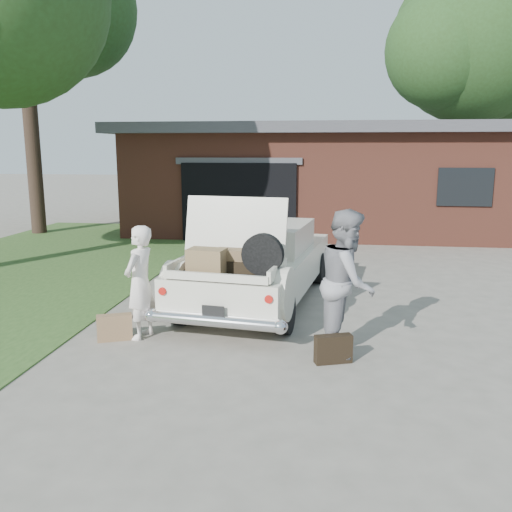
# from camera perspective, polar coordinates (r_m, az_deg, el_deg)

# --- Properties ---
(ground) EXTENTS (90.00, 90.00, 0.00)m
(ground) POSITION_cam_1_polar(r_m,az_deg,el_deg) (7.38, -0.64, -9.31)
(ground) COLOR gray
(ground) RESTS_ON ground
(grass_strip) EXTENTS (6.00, 16.00, 0.02)m
(grass_strip) POSITION_cam_1_polar(r_m,az_deg,el_deg) (12.08, -25.11, -2.16)
(grass_strip) COLOR #2D4C1E
(grass_strip) RESTS_ON ground
(house) EXTENTS (12.80, 7.80, 3.30)m
(house) POSITION_cam_1_polar(r_m,az_deg,el_deg) (18.33, 7.77, 8.30)
(house) COLOR brown
(house) RESTS_ON ground
(tree_right) EXTENTS (7.39, 6.43, 9.96)m
(tree_right) POSITION_cam_1_polar(r_m,az_deg,el_deg) (24.33, 22.26, 19.64)
(tree_right) COLOR #38281E
(tree_right) RESTS_ON ground
(sedan) EXTENTS (2.38, 4.83, 1.91)m
(sedan) POSITION_cam_1_polar(r_m,az_deg,el_deg) (9.21, 0.26, -0.71)
(sedan) COLOR silver
(sedan) RESTS_ON ground
(woman_left) EXTENTS (0.48, 0.64, 1.58)m
(woman_left) POSITION_cam_1_polar(r_m,az_deg,el_deg) (7.61, -12.13, -2.73)
(woman_left) COLOR white
(woman_left) RESTS_ON ground
(woman_right) EXTENTS (0.80, 0.97, 1.86)m
(woman_right) POSITION_cam_1_polar(r_m,az_deg,el_deg) (6.99, 9.61, -2.69)
(woman_right) COLOR gray
(woman_right) RESTS_ON ground
(suitcase_left) EXTENTS (0.49, 0.32, 0.36)m
(suitcase_left) POSITION_cam_1_polar(r_m,az_deg,el_deg) (7.74, -14.66, -7.29)
(suitcase_left) COLOR #916D49
(suitcase_left) RESTS_ON ground
(suitcase_right) EXTENTS (0.48, 0.29, 0.35)m
(suitcase_right) POSITION_cam_1_polar(r_m,az_deg,el_deg) (6.81, 8.14, -9.66)
(suitcase_right) COLOR black
(suitcase_right) RESTS_ON ground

